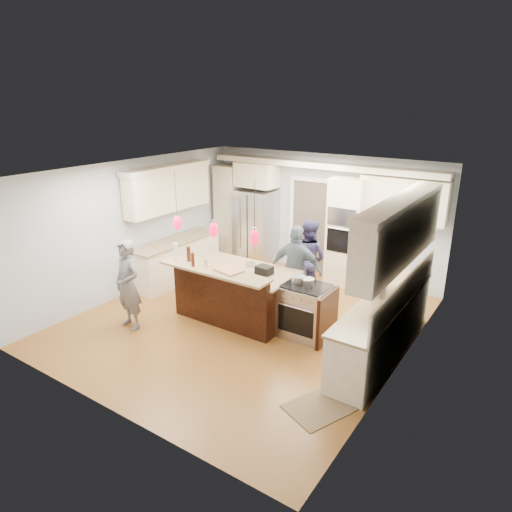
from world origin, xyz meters
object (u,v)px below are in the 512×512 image
Objects in this scene: person_bar_end at (128,285)px; person_far_left at (308,259)px; refrigerator at (256,228)px; kitchen_island at (236,292)px; island_range at (307,311)px.

person_far_left is at bearing 65.25° from person_bar_end.
refrigerator reaches higher than person_far_left.
kitchen_island is 1.41m from island_range.
refrigerator is 2.21m from person_far_left.
kitchen_island is at bearing 55.43° from person_bar_end.
island_range is at bearing 37.16° from person_bar_end.
refrigerator is at bearing 99.33° from person_bar_end.
kitchen_island is 1.30× the size of person_far_left.
island_range is 3.08m from person_bar_end.
kitchen_island is 1.69m from person_far_left.
person_far_left reaches higher than island_range.
kitchen_island reaches higher than island_range.
person_far_left is at bearing -28.07° from refrigerator.
person_bar_end is 3.48m from person_far_left.
refrigerator reaches higher than person_bar_end.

